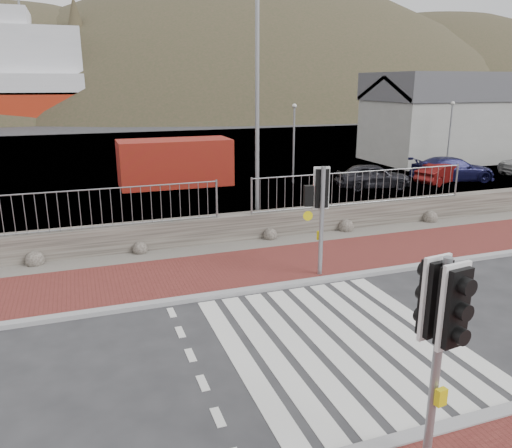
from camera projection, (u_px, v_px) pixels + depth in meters
name	position (u px, v px, depth m)	size (l,w,h in m)	color
ground	(339.00, 341.00, 10.29)	(220.00, 220.00, 0.00)	#28282B
sidewalk_far	(262.00, 267.00, 14.35)	(40.00, 3.00, 0.08)	maroon
kerb_near	(435.00, 431.00, 7.56)	(40.00, 0.25, 0.12)	gray
kerb_far	(283.00, 286.00, 12.99)	(40.00, 0.25, 0.12)	gray
zebra_crossing	(339.00, 341.00, 10.29)	(4.62, 5.60, 0.01)	silver
gravel_strip	(241.00, 247.00, 16.17)	(40.00, 1.50, 0.06)	#59544C
stone_wall	(233.00, 228.00, 16.78)	(40.00, 0.60, 0.90)	#413B35
railing	(234.00, 189.00, 16.27)	(18.07, 0.07, 1.22)	gray
quay	(148.00, 158.00, 35.55)	(120.00, 40.00, 0.50)	#4C4C4F
water	(111.00, 122.00, 67.24)	(220.00, 50.00, 0.05)	#3F4C54
harbor_building	(458.00, 116.00, 34.02)	(12.20, 6.20, 5.80)	#9E9E99
hills_backdrop	(146.00, 231.00, 98.36)	(254.00, 90.00, 100.00)	#30331E
traffic_signal_near	(441.00, 320.00, 6.40)	(0.47, 0.32, 3.06)	gray
traffic_signal_far	(321.00, 198.00, 13.15)	(0.75, 0.35, 3.05)	gray
streetlight	(261.00, 100.00, 16.81)	(1.71, 0.49, 8.13)	gray
shipping_container	(175.00, 163.00, 25.71)	(5.68, 2.37, 2.37)	maroon
car_a	(373.00, 176.00, 25.06)	(1.49, 3.70, 1.26)	black
car_b	(442.00, 173.00, 26.36)	(1.15, 3.29, 1.08)	#5B0D0D
car_c	(453.00, 169.00, 26.87)	(1.84, 4.51, 1.31)	#14133E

